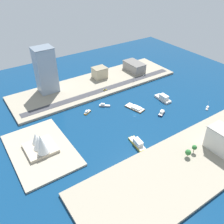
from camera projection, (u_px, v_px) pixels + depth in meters
The scene contains 21 objects.
ground_plane at pixel (135, 115), 282.95m from camera, with size 440.00×440.00×0.00m, color navy.
quay_west at pixel (196, 159), 220.81m from camera, with size 70.00×240.00×2.94m, color #9E937F.
quay_east at pixel (96, 84), 343.44m from camera, with size 70.00×240.00×2.94m, color #9E937F.
peninsula_point at pixel (41, 150), 232.03m from camera, with size 83.95×55.72×2.00m, color #A89E89.
road_strip at pixel (104, 89), 327.87m from camera, with size 10.31×228.00×0.15m, color #38383D.
patrol_launch_navy at pixel (162, 113), 282.88m from camera, with size 9.25×12.47×4.49m.
water_taxi_orange at pixel (87, 112), 285.39m from camera, with size 7.78×11.26×3.97m.
ferry_white_commuter at pixel (163, 98), 309.47m from camera, with size 25.69×9.26×7.56m.
sailboat_small_white at pixel (207, 108), 293.50m from camera, with size 6.38×9.31×10.04m.
yacht_sleek_gray at pixel (104, 105), 297.50m from camera, with size 11.18×12.92×3.89m.
ferry_yellow_fast at pixel (137, 143), 237.87m from camera, with size 24.79×9.81×6.76m.
barge_flat_brown at pixel (135, 108), 293.27m from camera, with size 25.73×15.63×3.19m.
office_block_beige at pixel (100, 72), 354.60m from camera, with size 17.27×20.01×15.70m.
carpark_squat_concrete at pixel (134, 66), 375.62m from camera, with size 35.48×20.46×13.46m.
tower_tall_glass at pixel (46, 70), 308.55m from camera, with size 21.91×25.27×59.84m.
hotel_broad_white at pixel (223, 140), 223.41m from camera, with size 27.57×18.77×23.17m.
taxi_yellow_cab at pixel (105, 90), 325.68m from camera, with size 2.07×4.43×1.43m.
sedan_silver at pixel (145, 75), 362.79m from camera, with size 1.98×4.74×1.74m.
traffic_light_waterfront at pixel (133, 80), 342.22m from camera, with size 0.36×0.36×6.50m.
opera_landmark at pixel (40, 144), 226.22m from camera, with size 29.29×28.10×22.60m.
park_tree_cluster at pixel (191, 151), 220.52m from camera, with size 5.73×14.24×8.47m.
Camera 1 is at (-177.37, 152.21, 161.80)m, focal length 38.50 mm.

